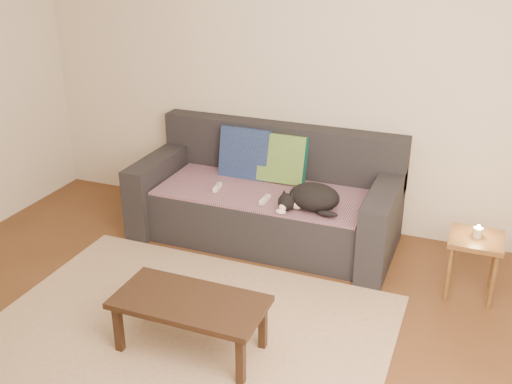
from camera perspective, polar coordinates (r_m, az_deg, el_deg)
ground at (r=3.82m, az=-7.58°, el=-14.31°), size 4.50×4.50×0.00m
back_wall at (r=4.96m, az=2.93°, el=11.55°), size 4.50×0.04×2.60m
sofa at (r=4.89m, az=1.06°, el=-0.87°), size 2.10×0.94×0.87m
throw_blanket at (r=4.76m, az=0.68°, el=0.02°), size 1.66×0.74×0.02m
cushion_navy at (r=5.00m, az=-1.02°, el=3.68°), size 0.43×0.19×0.44m
cushion_green at (r=4.89m, az=2.55°, el=3.19°), size 0.39×0.19×0.40m
cat at (r=4.41m, az=5.33°, el=-0.54°), size 0.47×0.34×0.20m
wii_remote_a at (r=4.79m, az=-3.70°, el=0.46°), size 0.06×0.15×0.03m
wii_remote_b at (r=4.56m, az=0.86°, el=-0.72°), size 0.04×0.15×0.03m
side_table at (r=4.34m, az=20.15°, el=-4.96°), size 0.35×0.35×0.44m
candle at (r=4.29m, az=20.36°, el=-3.61°), size 0.06×0.06×0.09m
rug at (r=3.92m, az=-6.51°, el=-13.01°), size 2.50×1.80×0.01m
coffee_table at (r=3.60m, az=-6.32°, el=-10.75°), size 0.90×0.45×0.36m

